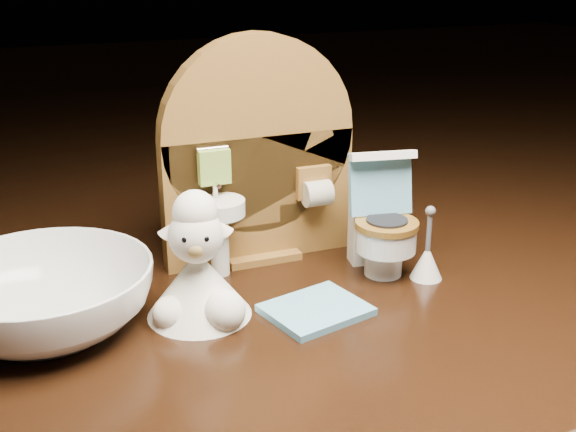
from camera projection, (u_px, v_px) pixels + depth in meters
backdrop_panel at (257, 164)px, 0.47m from camera, size 0.13×0.05×0.15m
toy_toilet at (381, 228)px, 0.47m from camera, size 0.04×0.05×0.08m
bath_mat at (316, 310)px, 0.42m from camera, size 0.06×0.06×0.00m
toilet_brush at (427, 259)px, 0.46m from camera, size 0.02×0.02×0.05m
plush_lamb at (198, 274)px, 0.41m from camera, size 0.06×0.06×0.08m
ceramic_bowl at (45, 299)px, 0.40m from camera, size 0.14×0.14×0.04m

